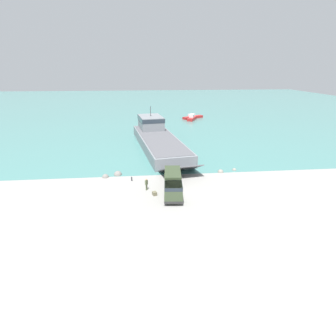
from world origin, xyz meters
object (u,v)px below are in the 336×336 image
(soldier_on_ramp, at_px, (146,184))
(moored_boat_a, at_px, (193,117))
(mooring_bollard, at_px, (132,179))
(moored_boat_b, at_px, (192,118))
(cargo_crate, at_px, (155,193))
(military_truck, at_px, (173,184))
(landing_craft, at_px, (157,137))

(soldier_on_ramp, relative_size, moored_boat_a, 0.22)
(soldier_on_ramp, bearing_deg, mooring_bollard, -20.83)
(soldier_on_ramp, bearing_deg, moored_boat_b, -70.24)
(moored_boat_b, xyz_separation_m, mooring_bollard, (-18.88, -50.37, -0.29))
(cargo_crate, bearing_deg, military_truck, 5.59)
(mooring_bollard, bearing_deg, landing_craft, 75.67)
(moored_boat_a, bearing_deg, mooring_bollard, -50.94)
(landing_craft, relative_size, mooring_bollard, 47.31)
(landing_craft, bearing_deg, mooring_bollard, -112.97)
(mooring_bollard, bearing_deg, moored_boat_a, 69.80)
(moored_boat_b, bearing_deg, moored_boat_a, 101.86)
(military_truck, bearing_deg, moored_boat_b, 171.84)
(military_truck, relative_size, soldier_on_ramp, 4.33)
(military_truck, distance_m, mooring_bollard, 7.92)
(military_truck, xyz_separation_m, mooring_bollard, (-5.95, 5.09, -1.16))
(mooring_bollard, bearing_deg, soldier_on_ramp, -57.70)
(landing_craft, distance_m, cargo_crate, 25.62)
(military_truck, relative_size, moored_boat_a, 0.97)
(military_truck, xyz_separation_m, moored_boat_b, (12.93, 55.46, -0.87))
(military_truck, relative_size, mooring_bollard, 10.92)
(moored_boat_a, distance_m, mooring_bollard, 56.98)
(mooring_bollard, bearing_deg, cargo_crate, -57.92)
(landing_craft, relative_size, soldier_on_ramp, 18.76)
(soldier_on_ramp, distance_m, mooring_bollard, 4.30)
(moored_boat_a, height_order, moored_boat_b, moored_boat_b)
(landing_craft, relative_size, moored_boat_b, 5.37)
(moored_boat_a, relative_size, mooring_bollard, 11.22)
(landing_craft, xyz_separation_m, moored_boat_b, (13.74, 30.22, -1.25))
(soldier_on_ramp, distance_m, moored_boat_a, 59.66)
(military_truck, bearing_deg, moored_boat_a, 171.78)
(landing_craft, bearing_deg, military_truck, -96.82)
(soldier_on_ramp, xyz_separation_m, cargo_crate, (1.08, -1.76, -0.78))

